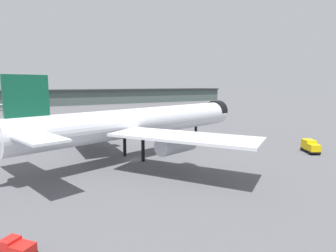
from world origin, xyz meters
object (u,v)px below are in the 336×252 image
at_px(airliner_near_gate, 142,122).
at_px(service_truck_front, 310,146).
at_px(traffic_cone_near_nose, 84,131).
at_px(traffic_cone_wingtip, 162,129).
at_px(airliner_far_taxiway, 20,103).
at_px(baggage_tug_wing, 17,249).

bearing_deg(airliner_near_gate, service_truck_front, -40.11).
distance_m(airliner_near_gate, service_truck_front, 40.53).
height_order(service_truck_front, traffic_cone_near_nose, service_truck_front).
bearing_deg(airliner_near_gate, traffic_cone_wingtip, 39.37).
xyz_separation_m(airliner_far_taxiway, traffic_cone_near_nose, (15.40, -105.24, -3.80)).
height_order(airliner_far_taxiway, baggage_tug_wing, airliner_far_taxiway).
bearing_deg(traffic_cone_wingtip, baggage_tug_wing, -128.11).
bearing_deg(airliner_far_taxiway, traffic_cone_near_nose, -151.75).
height_order(service_truck_front, baggage_tug_wing, service_truck_front).
height_order(airliner_far_taxiway, traffic_cone_wingtip, airliner_far_taxiway).
distance_m(baggage_tug_wing, traffic_cone_near_nose, 72.39).
relative_size(service_truck_front, traffic_cone_wingtip, 7.58).
xyz_separation_m(airliner_near_gate, airliner_far_taxiway, (-19.31, 144.94, -3.65)).
bearing_deg(airliner_far_taxiway, traffic_cone_wingtip, -140.34).
relative_size(airliner_near_gate, airliner_far_taxiway, 1.88).
bearing_deg(service_truck_front, traffic_cone_near_nose, -114.51).
xyz_separation_m(airliner_far_taxiway, baggage_tug_wing, (-6.60, -174.21, -3.22)).
height_order(baggage_tug_wing, traffic_cone_wingtip, baggage_tug_wing).
distance_m(airliner_near_gate, airliner_far_taxiway, 146.27).
relative_size(baggage_tug_wing, traffic_cone_wingtip, 4.46).
height_order(airliner_far_taxiway, traffic_cone_near_nose, airliner_far_taxiway).
distance_m(traffic_cone_near_nose, traffic_cone_wingtip, 26.80).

